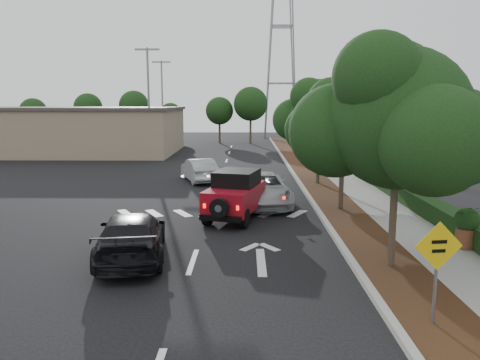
{
  "coord_description": "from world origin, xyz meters",
  "views": [
    {
      "loc": [
        1.55,
        -13.06,
        4.59
      ],
      "look_at": [
        1.35,
        3.0,
        1.93
      ],
      "focal_mm": 35.0,
      "sensor_mm": 36.0,
      "label": 1
    }
  ],
  "objects_px": {
    "black_suv_oncoming": "(132,236)",
    "speed_hump_sign": "(437,259)",
    "red_jeep": "(236,194)",
    "silver_suv_ahead": "(262,189)"
  },
  "relations": [
    {
      "from": "black_suv_oncoming",
      "to": "speed_hump_sign",
      "type": "xyz_separation_m",
      "value": [
        7.23,
        -4.31,
        0.81
      ]
    },
    {
      "from": "red_jeep",
      "to": "black_suv_oncoming",
      "type": "distance_m",
      "value": 5.76
    },
    {
      "from": "black_suv_oncoming",
      "to": "speed_hump_sign",
      "type": "distance_m",
      "value": 8.46
    },
    {
      "from": "red_jeep",
      "to": "silver_suv_ahead",
      "type": "height_order",
      "value": "red_jeep"
    },
    {
      "from": "red_jeep",
      "to": "speed_hump_sign",
      "type": "bearing_deg",
      "value": -49.67
    },
    {
      "from": "black_suv_oncoming",
      "to": "speed_hump_sign",
      "type": "bearing_deg",
      "value": 140.25
    },
    {
      "from": "red_jeep",
      "to": "speed_hump_sign",
      "type": "relative_size",
      "value": 1.83
    },
    {
      "from": "red_jeep",
      "to": "speed_hump_sign",
      "type": "height_order",
      "value": "speed_hump_sign"
    },
    {
      "from": "silver_suv_ahead",
      "to": "speed_hump_sign",
      "type": "xyz_separation_m",
      "value": [
        3.13,
        -11.78,
        0.78
      ]
    },
    {
      "from": "silver_suv_ahead",
      "to": "red_jeep",
      "type": "bearing_deg",
      "value": -117.98
    }
  ]
}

